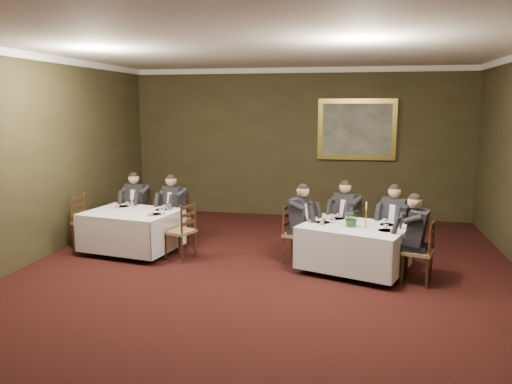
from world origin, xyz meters
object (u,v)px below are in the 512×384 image
(chair_main_backright, at_px, (394,246))
(diner_main_endright, at_px, (418,250))
(chair_sec_backleft, at_px, (138,225))
(chair_sec_endright, at_px, (181,243))
(diner_main_endleft, at_px, (298,233))
(diner_sec_backright, at_px, (175,218))
(diner_main_backleft, at_px, (347,227))
(chair_main_endleft, at_px, (297,246))
(table_second, at_px, (132,228))
(diner_sec_backleft, at_px, (138,214))
(chair_sec_backright, at_px, (176,229))
(chair_main_backleft, at_px, (347,240))
(chair_main_endright, at_px, (418,265))
(candlestick, at_px, (366,218))
(table_main, at_px, (354,245))
(chair_sec_endleft, at_px, (87,232))
(diner_main_backright, at_px, (395,233))
(centerpiece, at_px, (352,217))
(painting, at_px, (357,129))

(chair_main_backright, distance_m, diner_main_endright, 1.02)
(chair_sec_backleft, relative_size, chair_sec_endright, 1.00)
(diner_main_endleft, bearing_deg, diner_sec_backright, -92.28)
(chair_main_backright, bearing_deg, diner_sec_backright, 23.70)
(diner_main_backleft, distance_m, chair_main_endleft, 1.02)
(table_second, xyz_separation_m, diner_sec_backleft, (-0.28, 0.86, 0.06))
(diner_main_endright, bearing_deg, chair_sec_endright, 98.87)
(chair_sec_endright, bearing_deg, chair_sec_backright, 44.49)
(table_second, distance_m, chair_sec_backright, 0.94)
(diner_main_endright, xyz_separation_m, chair_sec_backleft, (-5.15, 1.53, -0.23))
(chair_main_backleft, xyz_separation_m, chair_main_endright, (1.07, -1.25, 0.00))
(diner_sec_backright, distance_m, candlestick, 3.75)
(chair_main_endright, bearing_deg, table_main, 86.13)
(chair_main_endright, distance_m, chair_sec_endleft, 5.93)
(chair_main_backright, bearing_deg, table_second, 33.28)
(diner_main_backleft, relative_size, chair_main_backright, 1.35)
(chair_main_endleft, xyz_separation_m, chair_sec_backleft, (-3.27, 0.85, 0.00))
(chair_sec_backright, distance_m, candlestick, 3.78)
(diner_main_backright, height_order, diner_main_endleft, same)
(centerpiece, bearing_deg, diner_main_endright, -14.53)
(chair_main_backleft, height_order, chair_sec_backright, same)
(diner_main_endright, xyz_separation_m, chair_sec_backright, (-4.31, 1.38, -0.23))
(diner_main_backright, distance_m, centerpiece, 1.08)
(chair_sec_backright, bearing_deg, chair_main_backright, -164.04)
(chair_main_backright, relative_size, chair_sec_backright, 1.00)
(chair_main_backright, bearing_deg, table_main, 72.02)
(table_second, bearing_deg, centerpiece, -5.81)
(table_main, relative_size, painting, 1.08)
(table_second, distance_m, diner_main_endright, 4.92)
(table_main, bearing_deg, diner_main_endleft, 160.25)
(diner_main_backleft, height_order, candlestick, diner_main_backleft)
(table_second, bearing_deg, painting, 42.36)
(table_second, xyz_separation_m, diner_main_endright, (4.88, -0.65, 0.06))
(chair_main_backright, distance_m, diner_main_backright, 0.23)
(chair_main_endleft, bearing_deg, chair_sec_backleft, -91.00)
(painting, bearing_deg, chair_sec_backleft, -147.22)
(chair_sec_backright, height_order, chair_sec_endright, same)
(diner_main_endleft, height_order, diner_sec_backright, same)
(table_main, height_order, chair_sec_backleft, chair_sec_backleft)
(diner_main_endleft, xyz_separation_m, centerpiece, (0.89, -0.42, 0.41))
(table_second, bearing_deg, diner_sec_backleft, 107.93)
(diner_main_backright, bearing_deg, centerpiece, 73.66)
(chair_main_backleft, xyz_separation_m, diner_main_backright, (0.80, -0.30, 0.23))
(table_main, relative_size, diner_sec_backright, 1.42)
(table_main, height_order, chair_main_endright, chair_main_endright)
(chair_main_endright, bearing_deg, chair_sec_backleft, 89.33)
(diner_main_endright, distance_m, chair_sec_backright, 4.54)
(chair_sec_backright, height_order, chair_sec_endleft, same)
(chair_main_endright, height_order, chair_sec_backright, same)
(table_second, xyz_separation_m, chair_main_backleft, (3.82, 0.60, -0.17))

